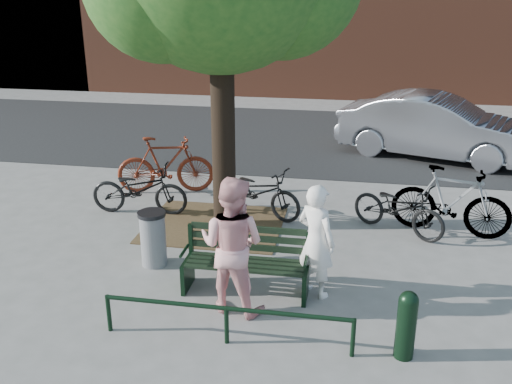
% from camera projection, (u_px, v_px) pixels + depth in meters
% --- Properties ---
extents(ground, '(90.00, 90.00, 0.00)m').
position_uv_depth(ground, '(246.00, 292.00, 8.03)').
color(ground, gray).
rests_on(ground, ground).
extents(dirt_pit, '(2.40, 2.00, 0.02)m').
position_uv_depth(dirt_pit, '(214.00, 225.00, 10.22)').
color(dirt_pit, brown).
rests_on(dirt_pit, ground).
extents(road, '(40.00, 7.00, 0.01)m').
position_uv_depth(road, '(304.00, 137.00, 15.87)').
color(road, black).
rests_on(road, ground).
extents(park_bench, '(1.74, 0.54, 0.97)m').
position_uv_depth(park_bench, '(247.00, 260.00, 7.93)').
color(park_bench, black).
rests_on(park_bench, ground).
extents(guard_railing, '(3.06, 0.06, 0.51)m').
position_uv_depth(guard_railing, '(226.00, 314.00, 6.78)').
color(guard_railing, black).
rests_on(guard_railing, ground).
extents(person_left, '(0.71, 0.65, 1.62)m').
position_uv_depth(person_left, '(316.00, 241.00, 7.73)').
color(person_left, white).
rests_on(person_left, ground).
extents(person_right, '(1.03, 0.89, 1.85)m').
position_uv_depth(person_right, '(232.00, 245.00, 7.35)').
color(person_right, pink).
rests_on(person_right, ground).
extents(bollard, '(0.23, 0.23, 0.86)m').
position_uv_depth(bollard, '(406.00, 322.00, 6.51)').
color(bollard, black).
rests_on(bollard, ground).
extents(litter_bin, '(0.43, 0.43, 0.87)m').
position_uv_depth(litter_bin, '(153.00, 238.00, 8.68)').
color(litter_bin, gray).
rests_on(litter_bin, ground).
extents(bicycle_a, '(1.85, 0.72, 0.95)m').
position_uv_depth(bicycle_a, '(139.00, 189.00, 10.59)').
color(bicycle_a, black).
rests_on(bicycle_a, ground).
extents(bicycle_b, '(2.04, 1.01, 1.18)m').
position_uv_depth(bicycle_b, '(165.00, 165.00, 11.62)').
color(bicycle_b, '#5E1C0D').
rests_on(bicycle_b, ground).
extents(bicycle_c, '(1.89, 1.23, 0.94)m').
position_uv_depth(bicycle_c, '(258.00, 192.00, 10.50)').
color(bicycle_c, black).
rests_on(bicycle_c, ground).
extents(bicycle_d, '(2.06, 1.01, 1.19)m').
position_uv_depth(bicycle_d, '(451.00, 201.00, 9.70)').
color(bicycle_d, gray).
rests_on(bicycle_d, ground).
extents(bicycle_e, '(1.78, 1.42, 0.91)m').
position_uv_depth(bicycle_e, '(399.00, 208.00, 9.79)').
color(bicycle_e, black).
rests_on(bicycle_e, ground).
extents(parked_car, '(4.93, 3.03, 1.54)m').
position_uv_depth(parked_car, '(436.00, 127.00, 13.87)').
color(parked_car, gray).
rests_on(parked_car, ground).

